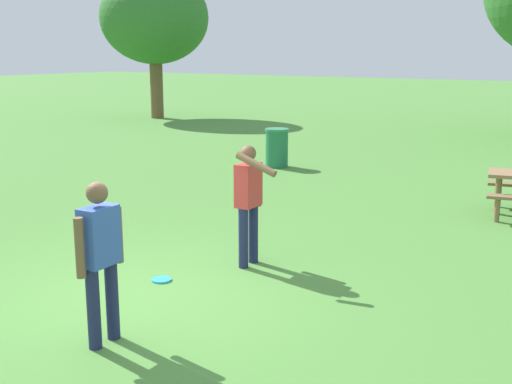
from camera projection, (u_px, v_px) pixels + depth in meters
ground_plane at (133, 300)px, 7.53m from camera, size 120.00×120.00×0.00m
person_thrower at (100, 253)px, 6.23m from camera, size 0.23×0.61×1.64m
person_catcher at (249, 196)px, 8.56m from camera, size 0.69×0.61×1.64m
frisbee at (161, 280)px, 8.16m from camera, size 0.25×0.25×0.03m
trash_can_beside_table at (277, 148)px, 16.04m from camera, size 0.59×0.59×0.96m
tree_tall_left at (154, 18)px, 26.88m from camera, size 4.53×4.53×6.12m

